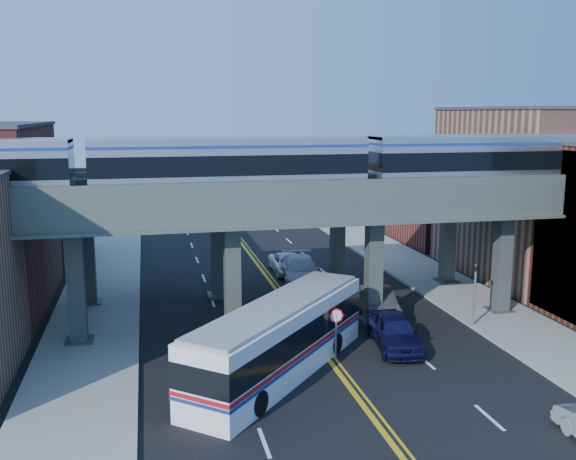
{
  "coord_description": "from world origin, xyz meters",
  "views": [
    {
      "loc": [
        -8.34,
        -25.15,
        11.83
      ],
      "look_at": [
        -0.85,
        8.41,
        5.49
      ],
      "focal_mm": 40.0,
      "sensor_mm": 36.0,
      "label": 1
    }
  ],
  "objects_px": {
    "stop_sign": "(336,326)",
    "car_lane_d": "(301,271)",
    "transit_bus": "(279,339)",
    "car_lane_a": "(395,331)",
    "car_lane_c": "(288,264)",
    "car_lane_b": "(378,304)",
    "traffic_signal": "(475,287)",
    "transit_train": "(230,165)"
  },
  "relations": [
    {
      "from": "traffic_signal",
      "to": "car_lane_a",
      "type": "bearing_deg",
      "value": -159.7
    },
    {
      "from": "car_lane_b",
      "to": "stop_sign",
      "type": "bearing_deg",
      "value": -119.05
    },
    {
      "from": "transit_train",
      "to": "traffic_signal",
      "type": "distance_m",
      "value": 15.0
    },
    {
      "from": "transit_train",
      "to": "car_lane_c",
      "type": "bearing_deg",
      "value": 64.63
    },
    {
      "from": "transit_bus",
      "to": "car_lane_d",
      "type": "height_order",
      "value": "transit_bus"
    },
    {
      "from": "transit_bus",
      "to": "car_lane_a",
      "type": "bearing_deg",
      "value": -32.28
    },
    {
      "from": "transit_train",
      "to": "stop_sign",
      "type": "bearing_deg",
      "value": -49.27
    },
    {
      "from": "transit_bus",
      "to": "transit_train",
      "type": "bearing_deg",
      "value": 53.17
    },
    {
      "from": "transit_bus",
      "to": "car_lane_b",
      "type": "height_order",
      "value": "transit_bus"
    },
    {
      "from": "transit_train",
      "to": "car_lane_d",
      "type": "bearing_deg",
      "value": 56.63
    },
    {
      "from": "transit_train",
      "to": "traffic_signal",
      "type": "xyz_separation_m",
      "value": [
        13.2,
        -2.0,
        -6.83
      ]
    },
    {
      "from": "transit_train",
      "to": "traffic_signal",
      "type": "bearing_deg",
      "value": -8.61
    },
    {
      "from": "transit_train",
      "to": "stop_sign",
      "type": "height_order",
      "value": "transit_train"
    },
    {
      "from": "stop_sign",
      "to": "car_lane_d",
      "type": "height_order",
      "value": "stop_sign"
    },
    {
      "from": "car_lane_b",
      "to": "car_lane_c",
      "type": "xyz_separation_m",
      "value": [
        -2.78,
        11.51,
        -0.15
      ]
    },
    {
      "from": "stop_sign",
      "to": "car_lane_b",
      "type": "distance_m",
      "value": 7.2
    },
    {
      "from": "transit_bus",
      "to": "car_lane_d",
      "type": "relative_size",
      "value": 1.78
    },
    {
      "from": "car_lane_c",
      "to": "car_lane_d",
      "type": "bearing_deg",
      "value": -85.78
    },
    {
      "from": "car_lane_c",
      "to": "traffic_signal",
      "type": "bearing_deg",
      "value": -62.25
    },
    {
      "from": "stop_sign",
      "to": "car_lane_d",
      "type": "bearing_deg",
      "value": 83.09
    },
    {
      "from": "traffic_signal",
      "to": "car_lane_b",
      "type": "bearing_deg",
      "value": 149.46
    },
    {
      "from": "transit_train",
      "to": "transit_bus",
      "type": "bearing_deg",
      "value": -77.48
    },
    {
      "from": "traffic_signal",
      "to": "car_lane_d",
      "type": "distance_m",
      "value": 13.33
    },
    {
      "from": "stop_sign",
      "to": "car_lane_d",
      "type": "xyz_separation_m",
      "value": [
        1.71,
        14.14,
        -0.84
      ]
    },
    {
      "from": "car_lane_c",
      "to": "car_lane_a",
      "type": "bearing_deg",
      "value": -82.96
    },
    {
      "from": "transit_train",
      "to": "car_lane_d",
      "type": "xyz_separation_m",
      "value": [
        6.02,
        9.14,
        -8.22
      ]
    },
    {
      "from": "car_lane_c",
      "to": "car_lane_d",
      "type": "distance_m",
      "value": 3.12
    },
    {
      "from": "car_lane_b",
      "to": "car_lane_c",
      "type": "bearing_deg",
      "value": 111.25
    },
    {
      "from": "traffic_signal",
      "to": "car_lane_d",
      "type": "xyz_separation_m",
      "value": [
        -7.19,
        11.14,
        -1.38
      ]
    },
    {
      "from": "transit_bus",
      "to": "car_lane_c",
      "type": "xyz_separation_m",
      "value": [
        4.47,
        18.23,
        -0.95
      ]
    },
    {
      "from": "transit_train",
      "to": "transit_bus",
      "type": "relative_size",
      "value": 3.89
    },
    {
      "from": "car_lane_a",
      "to": "car_lane_c",
      "type": "xyz_separation_m",
      "value": [
        -1.92,
        16.27,
        -0.18
      ]
    },
    {
      "from": "transit_train",
      "to": "car_lane_b",
      "type": "relative_size",
      "value": 8.46
    },
    {
      "from": "car_lane_a",
      "to": "car_lane_b",
      "type": "height_order",
      "value": "car_lane_a"
    },
    {
      "from": "transit_bus",
      "to": "car_lane_a",
      "type": "xyz_separation_m",
      "value": [
        6.4,
        1.97,
        -0.77
      ]
    },
    {
      "from": "car_lane_b",
      "to": "transit_train",
      "type": "bearing_deg",
      "value": -167.46
    },
    {
      "from": "traffic_signal",
      "to": "car_lane_a",
      "type": "xyz_separation_m",
      "value": [
        -5.48,
        -2.03,
        -1.42
      ]
    },
    {
      "from": "car_lane_a",
      "to": "traffic_signal",
      "type": "bearing_deg",
      "value": 28.21
    },
    {
      "from": "transit_train",
      "to": "car_lane_a",
      "type": "xyz_separation_m",
      "value": [
        7.73,
        -4.03,
        -8.25
      ]
    },
    {
      "from": "traffic_signal",
      "to": "stop_sign",
      "type": "bearing_deg",
      "value": -161.37
    },
    {
      "from": "car_lane_a",
      "to": "car_lane_c",
      "type": "relative_size",
      "value": 1.02
    },
    {
      "from": "stop_sign",
      "to": "transit_bus",
      "type": "relative_size",
      "value": 0.23
    }
  ]
}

